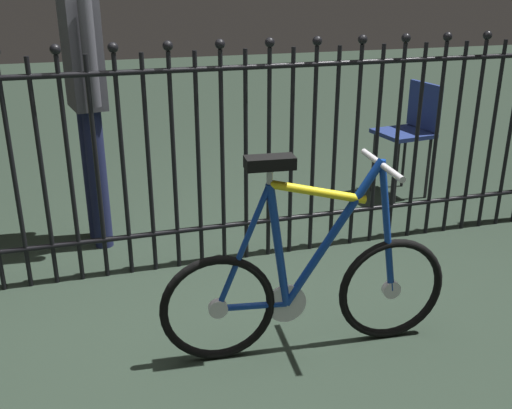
% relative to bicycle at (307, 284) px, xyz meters
% --- Properties ---
extents(ground_plane, '(20.00, 20.00, 0.00)m').
position_rel_bicycle_xyz_m(ground_plane, '(-0.21, 0.20, -0.33)').
color(ground_plane, '#222E24').
extents(iron_fence, '(4.82, 0.07, 1.34)m').
position_rel_bicycle_xyz_m(iron_fence, '(-0.29, 0.96, 0.35)').
color(iron_fence, black).
rests_on(iron_fence, ground).
extents(bicycle, '(1.30, 0.40, 0.92)m').
position_rel_bicycle_xyz_m(bicycle, '(0.00, 0.00, 0.00)').
color(bicycle, black).
rests_on(bicycle, ground).
extents(chair_navy, '(0.41, 0.40, 0.85)m').
position_rel_bicycle_xyz_m(chair_navy, '(1.48, 1.68, 0.21)').
color(chair_navy, black).
rests_on(chair_navy, ground).
extents(person_visitor, '(0.23, 0.47, 1.71)m').
position_rel_bicycle_xyz_m(person_visitor, '(-0.83, 1.46, 0.70)').
color(person_visitor, '#191E3F').
rests_on(person_visitor, ground).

